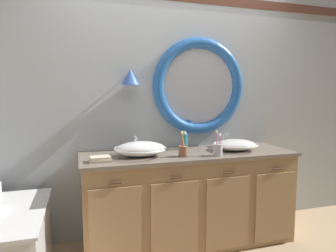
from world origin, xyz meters
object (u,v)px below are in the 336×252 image
(sink_basin_right, at_px, (235,145))
(folded_hand_towel, at_px, (100,159))
(sink_basin_left, at_px, (140,149))
(soap_dispenser, at_px, (185,141))
(toothbrush_holder_right, at_px, (218,149))
(toothbrush_holder_left, at_px, (183,150))

(sink_basin_right, relative_size, folded_hand_towel, 2.44)
(sink_basin_left, xyz_separation_m, folded_hand_towel, (-0.34, -0.11, -0.04))
(sink_basin_left, bearing_deg, soap_dispenser, 22.08)
(sink_basin_left, distance_m, soap_dispenser, 0.51)
(sink_basin_right, distance_m, soap_dispenser, 0.48)
(toothbrush_holder_right, bearing_deg, folded_hand_towel, 176.10)
(sink_basin_right, bearing_deg, sink_basin_left, 180.00)
(sink_basin_left, bearing_deg, folded_hand_towel, -162.07)
(toothbrush_holder_right, bearing_deg, sink_basin_right, 33.30)
(sink_basin_right, relative_size, soap_dispenser, 2.35)
(sink_basin_left, height_order, toothbrush_holder_right, toothbrush_holder_right)
(sink_basin_right, xyz_separation_m, soap_dispenser, (-0.44, 0.19, 0.03))
(toothbrush_holder_right, height_order, folded_hand_towel, toothbrush_holder_right)
(sink_basin_right, height_order, toothbrush_holder_left, toothbrush_holder_left)
(sink_basin_right, distance_m, folded_hand_towel, 1.27)
(soap_dispenser, bearing_deg, toothbrush_holder_right, -65.45)
(toothbrush_holder_right, distance_m, folded_hand_towel, 0.99)
(toothbrush_holder_right, relative_size, soap_dispenser, 1.26)
(sink_basin_left, distance_m, toothbrush_holder_right, 0.67)
(toothbrush_holder_right, height_order, soap_dispenser, toothbrush_holder_right)
(sink_basin_right, bearing_deg, folded_hand_towel, -174.95)
(toothbrush_holder_left, height_order, folded_hand_towel, toothbrush_holder_left)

